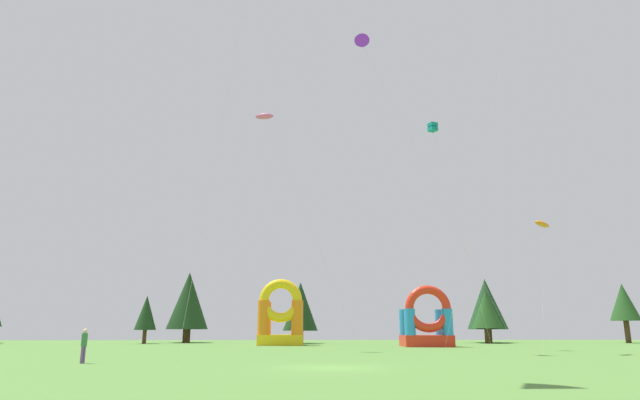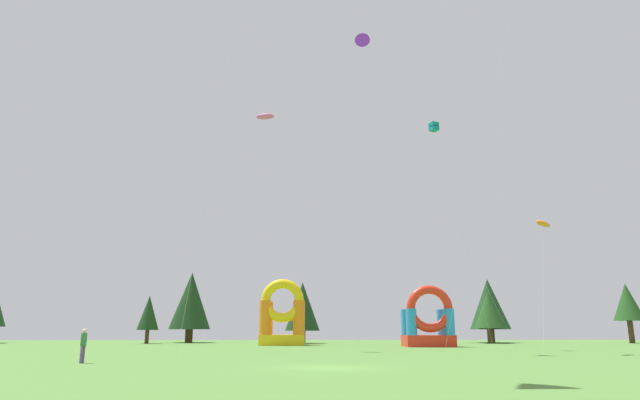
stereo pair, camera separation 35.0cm
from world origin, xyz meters
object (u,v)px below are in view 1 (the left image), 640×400
at_px(kite_orange_parafoil, 542,224).
at_px(person_left_edge, 84,343).
at_px(kite_purple_delta, 362,44).
at_px(inflatable_red_slide, 281,320).
at_px(inflatable_orange_dome, 427,325).
at_px(kite_pink_parafoil, 265,117).
at_px(kite_teal_box, 433,128).

height_order(kite_orange_parafoil, person_left_edge, kite_orange_parafoil).
distance_m(kite_purple_delta, inflatable_red_slide, 30.88).
bearing_deg(inflatable_orange_dome, kite_pink_parafoil, -153.74).
distance_m(kite_orange_parafoil, inflatable_orange_dome, 18.23).
distance_m(kite_pink_parafoil, inflatable_red_slide, 23.09).
bearing_deg(person_left_edge, kite_teal_box, -31.73).
height_order(kite_orange_parafoil, kite_purple_delta, kite_purple_delta).
xyz_separation_m(kite_purple_delta, person_left_edge, (-17.22, -13.23, -25.88)).
bearing_deg(kite_teal_box, kite_orange_parafoil, -59.00).
xyz_separation_m(kite_teal_box, inflatable_orange_dome, (-0.14, 5.90, -19.25)).
distance_m(person_left_edge, inflatable_red_slide, 32.28).
bearing_deg(inflatable_red_slide, kite_orange_parafoil, -44.60).
relative_size(kite_orange_parafoil, person_left_edge, 5.55).
bearing_deg(kite_pink_parafoil, kite_orange_parafoil, -18.01).
distance_m(kite_orange_parafoil, inflatable_red_slide, 30.42).
height_order(kite_purple_delta, inflatable_red_slide, kite_purple_delta).
bearing_deg(kite_pink_parafoil, person_left_edge, -115.56).
height_order(person_left_edge, inflatable_red_slide, inflatable_red_slide).
relative_size(kite_pink_parafoil, kite_purple_delta, 0.79).
xyz_separation_m(inflatable_orange_dome, inflatable_red_slide, (-15.17, 5.30, 0.53)).
bearing_deg(kite_purple_delta, inflatable_orange_dome, 58.09).
bearing_deg(kite_orange_parafoil, inflatable_orange_dome, 110.83).
xyz_separation_m(person_left_edge, inflatable_red_slide, (9.66, 30.76, 1.61)).
relative_size(inflatable_orange_dome, inflatable_red_slide, 0.86).
height_order(kite_pink_parafoil, kite_purple_delta, kite_purple_delta).
bearing_deg(kite_pink_parafoil, inflatable_orange_dome, 26.26).
bearing_deg(inflatable_orange_dome, inflatable_red_slide, 160.76).
bearing_deg(kite_purple_delta, kite_pink_parafoil, 155.61).
bearing_deg(kite_purple_delta, kite_teal_box, 39.25).
relative_size(kite_purple_delta, person_left_edge, 15.11).
distance_m(kite_teal_box, inflatable_orange_dome, 20.13).
bearing_deg(kite_teal_box, inflatable_orange_dome, 91.31).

